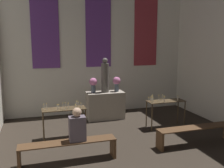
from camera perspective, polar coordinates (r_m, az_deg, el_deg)
name	(u,v)px	position (r m, az deg, el deg)	size (l,w,h in m)	color
wall_back	(98,39)	(9.30, -3.23, 10.17)	(6.91, 0.16, 5.40)	silver
altar	(105,105)	(8.65, -1.56, -4.89)	(1.27, 0.60, 0.94)	gray
statue	(105,76)	(8.45, -1.59, 1.75)	(0.26, 0.26, 1.17)	#5B5651
flower_vase_left	(93,83)	(8.38, -4.31, 0.12)	(0.26, 0.26, 0.51)	#4C5666
flower_vase_right	(117,82)	(8.60, 1.07, 0.38)	(0.26, 0.26, 0.51)	#4C5666
candle_rack_left	(64,113)	(6.96, -10.89, -6.48)	(1.17, 0.45, 1.05)	#473823
candle_rack_right	(165,105)	(7.89, 12.11, -4.61)	(1.17, 0.45, 1.05)	#473823
pew_back_left	(68,147)	(5.72, -9.94, -14.01)	(2.11, 0.36, 0.48)	#4C331E
pew_back_right	(196,132)	(6.88, 18.63, -10.27)	(2.11, 0.36, 0.48)	#4C331E
person_seated	(77,126)	(5.58, -7.94, -9.56)	(0.36, 0.24, 0.75)	#564C56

